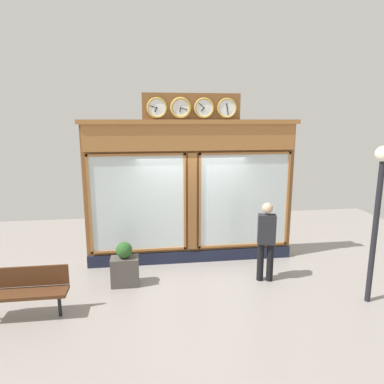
% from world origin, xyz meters
% --- Properties ---
extents(ground_plane, '(14.00, 14.00, 0.00)m').
position_xyz_m(ground_plane, '(0.00, 2.80, 0.00)').
color(ground_plane, gray).
extents(shop_facade, '(4.95, 0.42, 3.91)m').
position_xyz_m(shop_facade, '(0.00, -0.12, 1.72)').
color(shop_facade, brown).
rests_on(shop_facade, ground_plane).
extents(pedestrian, '(0.40, 0.30, 1.69)m').
position_xyz_m(pedestrian, '(-1.39, 1.17, 0.93)').
color(pedestrian, black).
rests_on(pedestrian, ground_plane).
extents(street_lamp, '(0.28, 0.28, 2.91)m').
position_xyz_m(street_lamp, '(-3.02, 2.27, 1.98)').
color(street_lamp, black).
rests_on(street_lamp, ground_plane).
extents(planter_box, '(0.56, 0.36, 0.59)m').
position_xyz_m(planter_box, '(1.53, 0.99, 0.30)').
color(planter_box, '#4C4742').
rests_on(planter_box, ground_plane).
extents(planter_shrub, '(0.33, 0.33, 0.33)m').
position_xyz_m(planter_shrub, '(1.53, 0.99, 0.76)').
color(planter_shrub, '#285623').
rests_on(planter_shrub, planter_box).
extents(street_bench, '(1.40, 0.40, 0.87)m').
position_xyz_m(street_bench, '(3.14, 1.94, 0.52)').
color(street_bench, '#4C2B16').
rests_on(street_bench, ground_plane).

